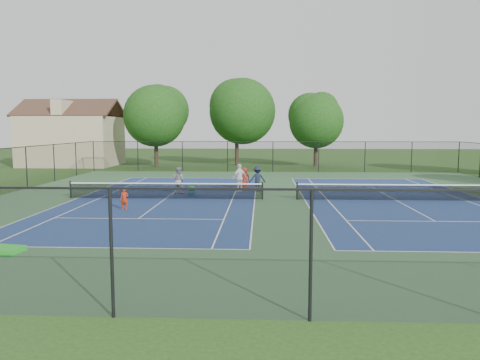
{
  "coord_description": "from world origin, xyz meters",
  "views": [
    {
      "loc": [
        -1.1,
        -28.21,
        4.34
      ],
      "look_at": [
        -2.37,
        -1.0,
        1.3
      ],
      "focal_mm": 35.0,
      "sensor_mm": 36.0,
      "label": 1
    }
  ],
  "objects_px": {
    "ball_hopper": "(192,189)",
    "child_player": "(124,199)",
    "tree_back_b": "(237,108)",
    "instructor": "(178,180)",
    "bystander_a": "(240,178)",
    "bystander_b": "(257,179)",
    "ball_crate": "(192,194)",
    "tree_back_c": "(316,118)",
    "tree_back_a": "(155,113)",
    "bystander_c": "(244,179)",
    "clapboard_house": "(72,139)"
  },
  "relations": [
    {
      "from": "tree_back_b",
      "to": "instructor",
      "type": "relative_size",
      "value": 5.72
    },
    {
      "from": "ball_hopper",
      "to": "tree_back_c",
      "type": "bearing_deg",
      "value": 66.3
    },
    {
      "from": "instructor",
      "to": "bystander_b",
      "type": "relative_size",
      "value": 1.02
    },
    {
      "from": "tree_back_c",
      "to": "bystander_a",
      "type": "xyz_separation_m",
      "value": [
        -7.61,
        -21.56,
        -4.53
      ]
    },
    {
      "from": "bystander_b",
      "to": "bystander_c",
      "type": "distance_m",
      "value": 1.07
    },
    {
      "from": "child_player",
      "to": "ball_crate",
      "type": "xyz_separation_m",
      "value": [
        2.85,
        4.96,
        -0.45
      ]
    },
    {
      "from": "tree_back_a",
      "to": "child_player",
      "type": "bearing_deg",
      "value": -80.64
    },
    {
      "from": "tree_back_b",
      "to": "child_player",
      "type": "relative_size",
      "value": 8.49
    },
    {
      "from": "tree_back_b",
      "to": "bystander_c",
      "type": "relative_size",
      "value": 6.26
    },
    {
      "from": "tree_back_a",
      "to": "instructor",
      "type": "xyz_separation_m",
      "value": [
        6.37,
        -21.58,
        -5.16
      ]
    },
    {
      "from": "clapboard_house",
      "to": "bystander_c",
      "type": "bearing_deg",
      "value": -44.91
    },
    {
      "from": "tree_back_b",
      "to": "bystander_b",
      "type": "xyz_separation_m",
      "value": [
        2.61,
        -22.15,
        -5.74
      ]
    },
    {
      "from": "bystander_c",
      "to": "ball_crate",
      "type": "relative_size",
      "value": 4.59
    },
    {
      "from": "clapboard_house",
      "to": "tree_back_c",
      "type": "bearing_deg",
      "value": 0.0
    },
    {
      "from": "bystander_a",
      "to": "bystander_b",
      "type": "height_order",
      "value": "bystander_a"
    },
    {
      "from": "bystander_a",
      "to": "clapboard_house",
      "type": "bearing_deg",
      "value": -83.7
    },
    {
      "from": "child_player",
      "to": "bystander_b",
      "type": "distance_m",
      "value": 10.5
    },
    {
      "from": "instructor",
      "to": "bystander_c",
      "type": "distance_m",
      "value": 4.75
    },
    {
      "from": "tree_back_b",
      "to": "tree_back_c",
      "type": "bearing_deg",
      "value": -6.34
    },
    {
      "from": "tree_back_c",
      "to": "ball_hopper",
      "type": "height_order",
      "value": "tree_back_c"
    },
    {
      "from": "instructor",
      "to": "ball_crate",
      "type": "height_order",
      "value": "instructor"
    },
    {
      "from": "tree_back_a",
      "to": "tree_back_b",
      "type": "distance_m",
      "value": 9.24
    },
    {
      "from": "ball_crate",
      "to": "tree_back_a",
      "type": "bearing_deg",
      "value": 107.97
    },
    {
      "from": "clapboard_house",
      "to": "bystander_a",
      "type": "xyz_separation_m",
      "value": [
        20.39,
        -21.56,
        -2.14
      ]
    },
    {
      "from": "child_player",
      "to": "bystander_a",
      "type": "bearing_deg",
      "value": 55.97
    },
    {
      "from": "ball_hopper",
      "to": "ball_crate",
      "type": "bearing_deg",
      "value": 90.0
    },
    {
      "from": "bystander_b",
      "to": "ball_hopper",
      "type": "xyz_separation_m",
      "value": [
        -4.15,
        -2.85,
        -0.37
      ]
    },
    {
      "from": "tree_back_b",
      "to": "ball_hopper",
      "type": "relative_size",
      "value": 23.91
    },
    {
      "from": "tree_back_b",
      "to": "child_player",
      "type": "bearing_deg",
      "value": -98.33
    },
    {
      "from": "child_player",
      "to": "bystander_c",
      "type": "bearing_deg",
      "value": 57.89
    },
    {
      "from": "bystander_b",
      "to": "bystander_a",
      "type": "bearing_deg",
      "value": 13.9
    },
    {
      "from": "clapboard_house",
      "to": "bystander_b",
      "type": "distance_m",
      "value": 30.32
    },
    {
      "from": "child_player",
      "to": "bystander_a",
      "type": "xyz_separation_m",
      "value": [
        5.78,
        7.4,
        0.36
      ]
    },
    {
      "from": "clapboard_house",
      "to": "ball_hopper",
      "type": "height_order",
      "value": "clapboard_house"
    },
    {
      "from": "ball_hopper",
      "to": "child_player",
      "type": "bearing_deg",
      "value": -119.84
    },
    {
      "from": "clapboard_house",
      "to": "instructor",
      "type": "height_order",
      "value": "clapboard_house"
    },
    {
      "from": "clapboard_house",
      "to": "bystander_b",
      "type": "bearing_deg",
      "value": -44.38
    },
    {
      "from": "clapboard_house",
      "to": "child_player",
      "type": "xyz_separation_m",
      "value": [
        14.61,
        -28.97,
        -2.5
      ]
    },
    {
      "from": "child_player",
      "to": "ball_hopper",
      "type": "bearing_deg",
      "value": 64.1
    },
    {
      "from": "tree_back_b",
      "to": "instructor",
      "type": "distance_m",
      "value": 24.4
    },
    {
      "from": "tree_back_b",
      "to": "bystander_b",
      "type": "relative_size",
      "value": 5.83
    },
    {
      "from": "tree_back_a",
      "to": "ball_crate",
      "type": "height_order",
      "value": "tree_back_a"
    },
    {
      "from": "ball_hopper",
      "to": "instructor",
      "type": "bearing_deg",
      "value": 127.47
    },
    {
      "from": "tree_back_c",
      "to": "ball_crate",
      "type": "height_order",
      "value": "tree_back_c"
    },
    {
      "from": "tree_back_c",
      "to": "child_player",
      "type": "bearing_deg",
      "value": -114.8
    },
    {
      "from": "bystander_b",
      "to": "child_player",
      "type": "bearing_deg",
      "value": 43.35
    },
    {
      "from": "bystander_b",
      "to": "ball_crate",
      "type": "xyz_separation_m",
      "value": [
        -4.15,
        -2.85,
        -0.72
      ]
    },
    {
      "from": "bystander_c",
      "to": "ball_hopper",
      "type": "distance_m",
      "value": 4.69
    },
    {
      "from": "clapboard_house",
      "to": "instructor",
      "type": "bearing_deg",
      "value": -54.06
    },
    {
      "from": "tree_back_a",
      "to": "tree_back_c",
      "type": "relative_size",
      "value": 1.09
    }
  ]
}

